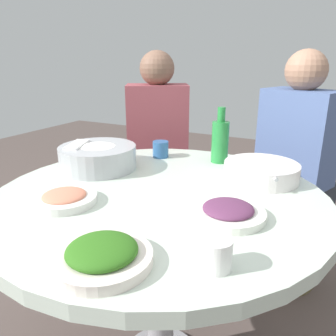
{
  "coord_description": "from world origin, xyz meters",
  "views": [
    {
      "loc": [
        -0.89,
        -0.5,
        1.17
      ],
      "look_at": [
        0.09,
        0.02,
        0.8
      ],
      "focal_mm": 35.34,
      "sensor_mm": 36.0,
      "label": 1
    }
  ],
  "objects": [
    {
      "name": "green_bottle",
      "position": [
        0.41,
        -0.07,
        0.84
      ],
      "size": [
        0.07,
        0.07,
        0.23
      ],
      "color": "#278A3C",
      "rests_on": "round_dining_table"
    },
    {
      "name": "soup_bowl",
      "position": [
        0.27,
        -0.27,
        0.77
      ],
      "size": [
        0.27,
        0.27,
        0.06
      ],
      "color": "white",
      "rests_on": "round_dining_table"
    },
    {
      "name": "dish_eggplant",
      "position": [
        -0.07,
        -0.26,
        0.76
      ],
      "size": [
        0.21,
        0.21,
        0.04
      ],
      "color": "white",
      "rests_on": "round_dining_table"
    },
    {
      "name": "dish_shrimp",
      "position": [
        -0.21,
        0.22,
        0.76
      ],
      "size": [
        0.2,
        0.2,
        0.04
      ],
      "color": "white",
      "rests_on": "round_dining_table"
    },
    {
      "name": "diner_left",
      "position": [
        0.74,
        0.42,
        0.77
      ],
      "size": [
        0.45,
        0.45,
        0.76
      ],
      "color": "#2D333D",
      "rests_on": "stool_for_diner_left"
    },
    {
      "name": "stool_for_diner_right",
      "position": [
        0.79,
        -0.33,
        0.22
      ],
      "size": [
        0.35,
        0.35,
        0.45
      ],
      "primitive_type": "cylinder",
      "color": "brown",
      "rests_on": "ground"
    },
    {
      "name": "tea_cup_near",
      "position": [
        0.36,
        0.19,
        0.78
      ],
      "size": [
        0.07,
        0.07,
        0.07
      ],
      "primitive_type": "cylinder",
      "color": "#2F5F9A",
      "rests_on": "round_dining_table"
    },
    {
      "name": "round_dining_table",
      "position": [
        0.0,
        0.0,
        0.65
      ],
      "size": [
        1.1,
        1.1,
        0.74
      ],
      "color": "#99999E",
      "rests_on": "ground"
    },
    {
      "name": "tea_cup_far",
      "position": [
        -0.31,
        -0.31,
        0.78
      ],
      "size": [
        0.07,
        0.07,
        0.07
      ],
      "primitive_type": "cylinder",
      "color": "white",
      "rests_on": "round_dining_table"
    },
    {
      "name": "dish_greens",
      "position": [
        -0.41,
        -0.09,
        0.77
      ],
      "size": [
        0.22,
        0.22,
        0.06
      ],
      "color": "silver",
      "rests_on": "round_dining_table"
    },
    {
      "name": "rice_bowl",
      "position": [
        0.1,
        0.34,
        0.79
      ],
      "size": [
        0.31,
        0.31,
        0.1
      ],
      "color": "#B2B5BA",
      "rests_on": "round_dining_table"
    },
    {
      "name": "diner_right",
      "position": [
        0.79,
        -0.33,
        0.77
      ],
      "size": [
        0.44,
        0.43,
        0.76
      ],
      "color": "#2D333D",
      "rests_on": "stool_for_diner_right"
    },
    {
      "name": "stool_for_diner_left",
      "position": [
        0.74,
        0.42,
        0.22
      ],
      "size": [
        0.31,
        0.31,
        0.45
      ],
      "primitive_type": "cylinder",
      "color": "brown",
      "rests_on": "ground"
    }
  ]
}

